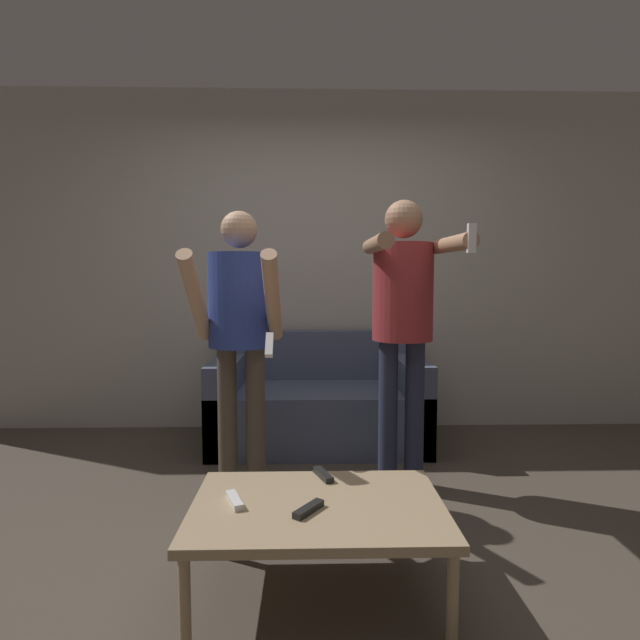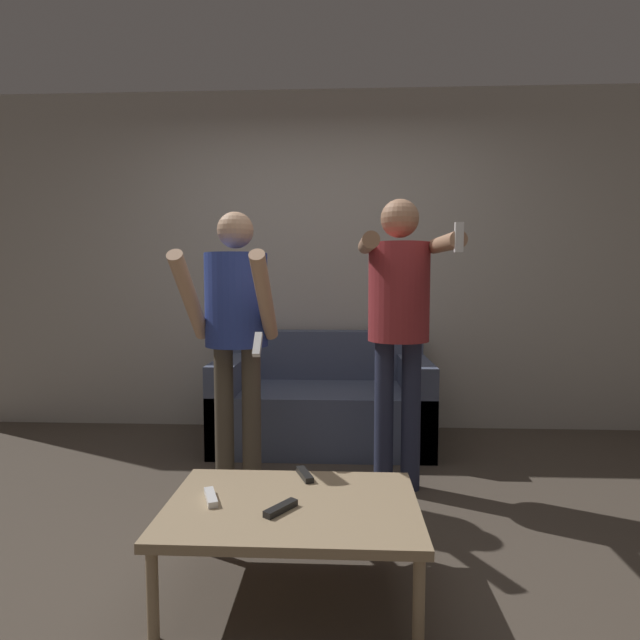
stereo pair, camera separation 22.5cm
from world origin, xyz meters
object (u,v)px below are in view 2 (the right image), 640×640
at_px(couch, 323,405).
at_px(remote_mid, 211,497).
at_px(person_standing_left, 236,317).
at_px(remote_near, 281,508).
at_px(person_standing_right, 399,307).
at_px(coffee_table, 292,511).
at_px(remote_far, 305,474).

height_order(couch, remote_mid, couch).
bearing_deg(person_standing_left, remote_near, -69.93).
xyz_separation_m(person_standing_right, coffee_table, (-0.50, -0.97, -0.73)).
height_order(coffee_table, remote_far, remote_far).
height_order(couch, person_standing_left, person_standing_left).
distance_m(person_standing_left, remote_far, 1.06).
bearing_deg(person_standing_right, remote_far, -123.41).
distance_m(person_standing_left, coffee_table, 1.26).
bearing_deg(remote_near, remote_far, 78.88).
bearing_deg(remote_far, person_standing_right, 56.59).
relative_size(couch, person_standing_right, 0.93).
xyz_separation_m(coffee_table, remote_far, (0.03, 0.25, 0.05)).
height_order(coffee_table, remote_near, remote_near).
bearing_deg(coffee_table, remote_mid, 178.54).
distance_m(couch, remote_mid, 1.83).
height_order(person_standing_right, remote_near, person_standing_right).
height_order(couch, person_standing_right, person_standing_right).
xyz_separation_m(person_standing_right, remote_far, (-0.48, -0.72, -0.68)).
distance_m(person_standing_left, remote_near, 1.28).
relative_size(coffee_table, remote_far, 6.25).
distance_m(person_standing_right, remote_mid, 1.44).
xyz_separation_m(person_standing_left, remote_mid, (0.10, -0.97, -0.63)).
xyz_separation_m(person_standing_right, remote_mid, (-0.82, -0.96, -0.68)).
relative_size(person_standing_left, person_standing_right, 0.96).
relative_size(couch, remote_mid, 10.06).
distance_m(person_standing_right, remote_near, 1.36).
relative_size(person_standing_right, remote_far, 10.80).
xyz_separation_m(person_standing_left, remote_far, (0.45, -0.73, -0.63)).
distance_m(couch, remote_near, 1.87).
bearing_deg(remote_near, remote_mid, 163.95).
bearing_deg(remote_mid, remote_far, 35.12).
relative_size(person_standing_right, remote_near, 11.63).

